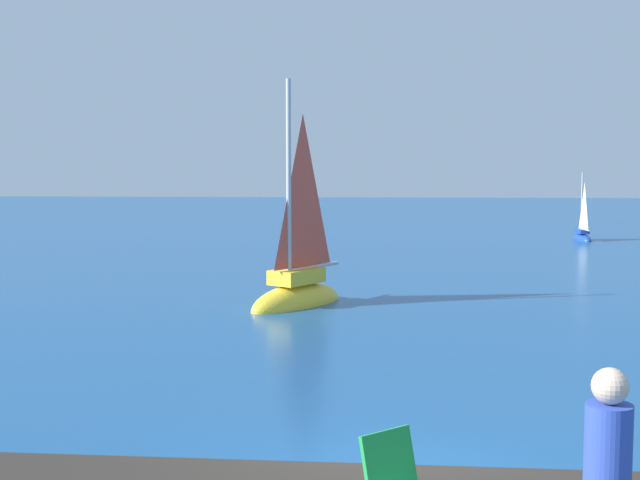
% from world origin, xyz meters
% --- Properties ---
extents(sailboat_near, '(2.78, 3.39, 6.31)m').
position_xyz_m(sailboat_near, '(-2.23, 12.26, 0.34)').
color(sailboat_near, yellow).
rests_on(sailboat_near, ground).
extents(sailboat_far, '(0.82, 1.93, 3.51)m').
position_xyz_m(sailboat_far, '(9.51, 31.17, 0.19)').
color(sailboat_far, '#193D99').
rests_on(sailboat_far, ground).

